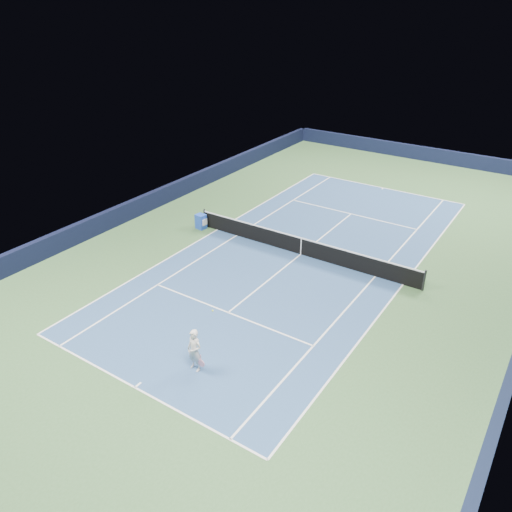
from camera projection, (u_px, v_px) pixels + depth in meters
The scene contains 18 objects.
ground at pixel (301, 254), 26.09m from camera, with size 40.00×40.00×0.00m, color #345830.
wall_far at pixel (420, 153), 40.40m from camera, with size 22.00×0.35×1.10m, color #101632.
wall_left at pixel (149, 202), 31.11m from camera, with size 0.35×40.00×1.10m, color black.
court_surface at pixel (301, 254), 26.09m from camera, with size 10.97×23.77×0.01m, color navy.
baseline_far at pixel (383, 188), 34.82m from camera, with size 10.97×0.08×0.00m, color white.
baseline_near at pixel (135, 387), 17.36m from camera, with size 10.97×0.08×0.00m, color white.
sideline_doubles_right at pixel (403, 284), 23.42m from camera, with size 0.08×23.77×0.00m, color white.
sideline_doubles_left at pixel (217, 230), 28.76m from camera, with size 0.08×23.77×0.00m, color white.
sideline_singles_right at pixel (375, 276), 24.08m from camera, with size 0.08×23.77×0.00m, color white.
sideline_singles_left at pixel (237, 235), 28.10m from camera, with size 0.08×23.77×0.00m, color white.
service_line_far at pixel (351, 214), 30.79m from camera, with size 8.23×0.08×0.00m, color white.
service_line_near at pixel (228, 312), 21.39m from camera, with size 8.23×0.08×0.00m, color white.
center_service_line at pixel (301, 254), 26.09m from camera, with size 0.08×12.80×0.00m, color white.
center_mark_far at pixel (383, 188), 34.71m from camera, with size 0.08×0.30×0.00m, color white.
center_mark_near at pixel (138, 385), 17.47m from camera, with size 0.08×0.30×0.00m, color white.
tennis_net at pixel (301, 246), 25.86m from camera, with size 12.90×0.10×1.07m.
sponsor_cube at pixel (201, 221), 28.75m from camera, with size 0.60×0.54×0.86m.
tennis_player at pixel (195, 351), 17.81m from camera, with size 0.80×1.26×2.06m.
Camera 1 is at (10.79, -20.50, 12.24)m, focal length 35.00 mm.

